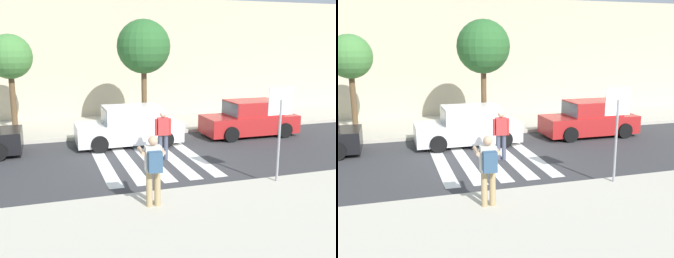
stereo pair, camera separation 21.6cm
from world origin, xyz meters
The scene contains 16 objects.
ground_plane centered at (0.00, 0.00, 0.00)m, with size 120.00×120.00×0.00m, color #38383A.
sidewalk_near centered at (0.00, -6.20, 0.07)m, with size 60.00×6.00×0.14m, color beige.
sidewalk_far centered at (0.00, 6.00, 0.07)m, with size 60.00×4.80×0.14m, color beige.
building_facade_far centered at (0.00, 10.40, 3.19)m, with size 56.00×4.00×6.37m, color beige.
crosswalk_stripe_0 centered at (-1.60, 0.20, 0.00)m, with size 0.44×5.20×0.01m, color silver.
crosswalk_stripe_1 centered at (-0.80, 0.20, 0.00)m, with size 0.44×5.20×0.01m, color silver.
crosswalk_stripe_2 centered at (0.00, 0.20, 0.00)m, with size 0.44×5.20×0.01m, color silver.
crosswalk_stripe_3 centered at (0.80, 0.20, 0.00)m, with size 0.44×5.20×0.01m, color silver.
crosswalk_stripe_4 centered at (1.60, 0.20, 0.00)m, with size 0.44×5.20×0.01m, color silver.
stop_sign centered at (2.75, -3.53, 2.08)m, with size 0.76×0.08×2.66m.
photographer_with_backpack centered at (-1.04, -4.19, 1.17)m, with size 0.62×0.87×1.72m.
pedestrian_crossing centered at (0.45, -0.09, 0.97)m, with size 0.58×0.28×1.72m.
parked_car_white centered at (-0.20, 2.30, 0.73)m, with size 4.10×1.92×1.55m.
parked_car_red centered at (5.17, 2.30, 0.73)m, with size 4.10×1.92×1.55m.
street_tree_west centered at (-4.61, 5.16, 3.38)m, with size 1.86×1.86×4.22m.
street_tree_center centered at (0.91, 4.20, 3.81)m, with size 2.34×2.34×4.86m.
Camera 2 is at (-3.20, -12.72, 3.93)m, focal length 42.00 mm.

